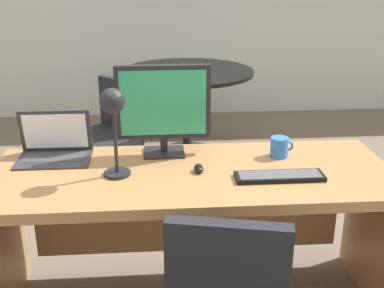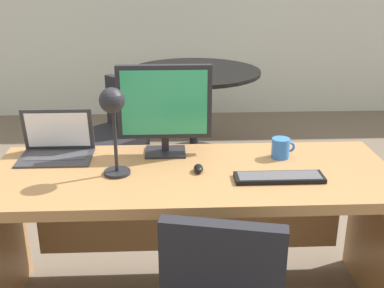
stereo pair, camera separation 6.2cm
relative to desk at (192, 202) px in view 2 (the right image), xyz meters
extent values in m
plane|color=#6B5B4C|center=(0.00, 1.46, -0.54)|extent=(12.00, 12.00, 0.00)
cube|color=#9E7042|center=(0.00, -0.04, 0.16)|extent=(1.85, 0.70, 0.05)
cube|color=#9E7042|center=(-0.91, -0.04, -0.20)|extent=(0.04, 0.62, 0.67)
cube|color=#9E7042|center=(0.91, -0.04, -0.20)|extent=(0.04, 0.62, 0.67)
cube|color=#9E7042|center=(0.00, 0.22, -0.17)|extent=(1.63, 0.02, 0.47)
cube|color=black|center=(-0.12, 0.19, 0.19)|extent=(0.20, 0.16, 0.01)
cube|color=black|center=(-0.12, 0.20, 0.23)|extent=(0.04, 0.02, 0.07)
cube|color=black|center=(-0.12, 0.19, 0.45)|extent=(0.46, 0.04, 0.36)
cube|color=#2D9966|center=(-0.12, 0.17, 0.45)|extent=(0.41, 0.00, 0.32)
cube|color=#2D2D33|center=(-0.66, 0.14, 0.19)|extent=(0.35, 0.23, 0.01)
cube|color=#38383D|center=(-0.66, 0.16, 0.19)|extent=(0.30, 0.13, 0.00)
cube|color=#2D2D33|center=(-0.66, 0.24, 0.30)|extent=(0.35, 0.05, 0.22)
cube|color=white|center=(-0.66, 0.23, 0.30)|extent=(0.31, 0.03, 0.18)
cube|color=black|center=(0.38, -0.15, 0.19)|extent=(0.39, 0.11, 0.02)
cube|color=#47474C|center=(0.38, -0.15, 0.20)|extent=(0.36, 0.09, 0.00)
ellipsoid|color=black|center=(0.03, -0.05, 0.20)|extent=(0.04, 0.08, 0.03)
cylinder|color=black|center=(-0.34, -0.06, 0.19)|extent=(0.12, 0.12, 0.01)
cylinder|color=black|center=(-0.34, -0.06, 0.34)|extent=(0.02, 0.02, 0.30)
sphere|color=black|center=(-0.34, -0.09, 0.53)|extent=(0.11, 0.11, 0.11)
cylinder|color=blue|center=(0.44, 0.10, 0.23)|extent=(0.09, 0.09, 0.10)
torus|color=blue|center=(0.48, 0.10, 0.23)|extent=(0.06, 0.01, 0.06)
cube|color=black|center=(0.07, -0.64, 0.06)|extent=(0.44, 0.15, 0.38)
cylinder|color=black|center=(0.11, 1.92, -0.52)|extent=(0.50, 0.50, 0.04)
cylinder|color=black|center=(0.11, 1.92, -0.15)|extent=(0.08, 0.08, 0.71)
cylinder|color=black|center=(0.11, 1.92, 0.22)|extent=(1.12, 1.12, 0.03)
cylinder|color=black|center=(-0.58, 1.27, -0.52)|extent=(0.56, 0.56, 0.04)
cylinder|color=black|center=(-0.58, 1.27, -0.34)|extent=(0.05, 0.05, 0.32)
cube|color=black|center=(-0.58, 1.27, -0.14)|extent=(0.65, 0.65, 0.08)
cube|color=black|center=(-0.42, 1.42, 0.09)|extent=(0.35, 0.36, 0.38)
camera|label=1|loc=(-0.16, -2.03, 1.07)|focal=44.46mm
camera|label=2|loc=(-0.09, -2.03, 1.07)|focal=44.46mm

